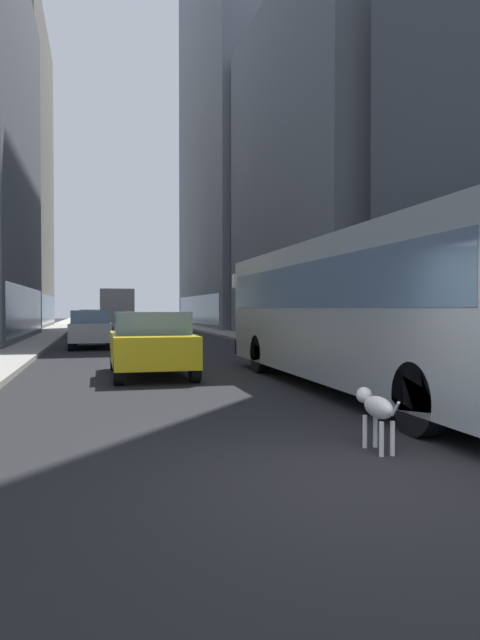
% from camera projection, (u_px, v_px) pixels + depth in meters
% --- Properties ---
extents(ground_plane, '(120.00, 120.00, 0.00)m').
position_uv_depth(ground_plane, '(135.00, 333.00, 39.53)').
color(ground_plane, '#232326').
extents(sidewalk_left, '(2.40, 110.00, 0.15)m').
position_uv_depth(sidewalk_left, '(49.00, 333.00, 38.14)').
color(sidewalk_left, '#ADA89E').
rests_on(sidewalk_left, ground).
extents(sidewalk_right, '(2.40, 110.00, 0.15)m').
position_uv_depth(sidewalk_right, '(216.00, 331.00, 40.90)').
color(sidewalk_right, gray).
rests_on(sidewalk_right, ground).
extents(building_right_mid, '(10.95, 17.70, 18.72)m').
position_uv_depth(building_right_mid, '(362.00, 172.00, 31.91)').
color(building_right_mid, slate).
rests_on(building_right_mid, ground).
extents(building_right_far, '(11.93, 21.67, 41.46)m').
position_uv_depth(building_right_far, '(261.00, 97.00, 51.28)').
color(building_right_far, slate).
rests_on(building_right_far, ground).
extents(transit_bus, '(2.78, 11.53, 3.05)m').
position_uv_depth(transit_bus, '(359.00, 305.00, 11.87)').
color(transit_bus, '#999EA3').
rests_on(transit_bus, ground).
extents(car_blue_hatchback, '(1.73, 4.28, 1.62)m').
position_uv_depth(car_blue_hatchback, '(113.00, 318.00, 50.39)').
color(car_blue_hatchback, '#4C6BB7').
rests_on(car_blue_hatchback, ground).
extents(car_yellow_taxi, '(1.93, 4.05, 1.62)m').
position_uv_depth(car_yellow_taxi, '(151.00, 343.00, 14.34)').
color(car_yellow_taxi, yellow).
rests_on(car_yellow_taxi, ground).
extents(car_black_suv, '(1.71, 3.97, 1.62)m').
position_uv_depth(car_black_suv, '(93.00, 322.00, 35.93)').
color(car_black_suv, black).
rests_on(car_black_suv, ground).
extents(car_silver_sedan, '(1.72, 4.46, 1.62)m').
position_uv_depth(car_silver_sedan, '(91.00, 329.00, 24.62)').
color(car_silver_sedan, '#B7BABF').
rests_on(car_silver_sedan, ground).
extents(box_truck, '(2.30, 7.50, 3.05)m').
position_uv_depth(box_truck, '(116.00, 309.00, 42.32)').
color(box_truck, silver).
rests_on(box_truck, ground).
extents(dalmatian_dog, '(0.22, 0.96, 0.72)m').
position_uv_depth(dalmatian_dog, '(376.00, 408.00, 6.83)').
color(dalmatian_dog, white).
rests_on(dalmatian_dog, ground).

